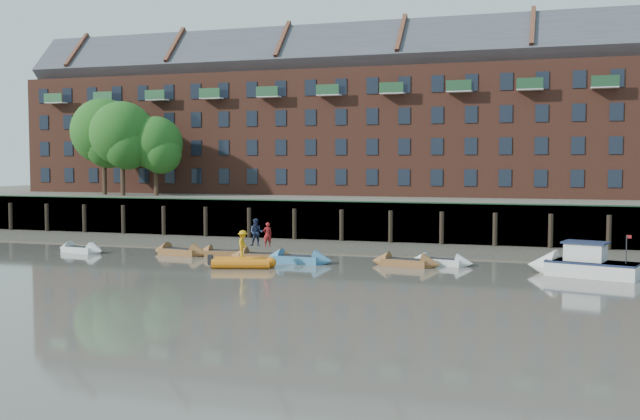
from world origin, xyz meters
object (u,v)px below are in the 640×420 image
at_px(rowboat_3, 263,257).
at_px(person_rower_a, 267,235).
at_px(rowboat_2, 226,253).
at_px(rowboat_0, 80,249).
at_px(rowboat_6, 441,262).
at_px(person_rower_b, 256,232).
at_px(rowboat_1, 181,252).
at_px(rowboat_5, 406,262).
at_px(motor_launch, 574,264).
at_px(person_rib_crew, 243,244).
at_px(rib_tender, 245,263).
at_px(rowboat_4, 298,259).

relative_size(rowboat_3, person_rower_a, 2.89).
bearing_deg(rowboat_2, rowboat_0, 177.77).
relative_size(rowboat_6, person_rower_b, 2.30).
bearing_deg(person_rower_b, rowboat_1, 164.82).
xyz_separation_m(rowboat_5, motor_launch, (9.81, -0.83, 0.41)).
bearing_deg(rowboat_1, rowboat_5, 6.70).
relative_size(rowboat_1, person_rib_crew, 2.83).
bearing_deg(person_rib_crew, person_rower_a, -10.97).
bearing_deg(person_rower_b, rowboat_0, 171.42).
xyz_separation_m(rowboat_3, person_rib_crew, (0.10, -3.48, 1.21)).
relative_size(rowboat_1, rib_tender, 1.18).
bearing_deg(rib_tender, rowboat_5, 4.91).
xyz_separation_m(rowboat_0, motor_launch, (33.15, -0.73, 0.43)).
xyz_separation_m(rowboat_6, rib_tender, (-11.25, -4.66, 0.08)).
distance_m(rowboat_3, rowboat_6, 11.52).
relative_size(rowboat_3, rowboat_4, 0.98).
relative_size(rowboat_0, person_rib_crew, 2.59).
relative_size(rowboat_0, person_rower_a, 2.66).
distance_m(rowboat_1, rowboat_5, 15.87).
relative_size(rowboat_6, motor_launch, 0.65).
bearing_deg(rowboat_4, rowboat_3, 171.03).
distance_m(person_rower_a, person_rower_b, 0.84).
xyz_separation_m(rowboat_2, rowboat_4, (5.80, -1.63, 0.02)).
bearing_deg(motor_launch, rowboat_3, 13.07).
bearing_deg(rowboat_6, person_rib_crew, -148.79).
xyz_separation_m(rowboat_1, person_rower_a, (6.71, -0.67, 1.45)).
bearing_deg(person_rower_a, motor_launch, 142.47).
bearing_deg(person_rower_b, rowboat_3, -25.46).
height_order(rowboat_1, person_rower_b, person_rower_b).
bearing_deg(rowboat_0, rowboat_1, 16.69).
bearing_deg(rowboat_2, rowboat_4, -23.79).
relative_size(rowboat_0, rowboat_5, 0.92).
distance_m(rowboat_1, rowboat_4, 9.17).
height_order(rowboat_2, rowboat_6, rowboat_2).
distance_m(rowboat_3, rowboat_4, 2.73).
xyz_separation_m(rowboat_0, rowboat_3, (13.90, 0.09, 0.02)).
relative_size(rowboat_1, person_rower_b, 2.56).
bearing_deg(motor_launch, person_rower_a, 12.88).
height_order(rowboat_5, person_rib_crew, person_rib_crew).
relative_size(rowboat_0, person_rower_b, 2.34).
relative_size(rowboat_1, rowboat_3, 1.01).
height_order(rowboat_1, rib_tender, rowboat_1).
relative_size(rowboat_5, rib_tender, 1.17).
bearing_deg(rowboat_3, rowboat_1, 168.76).
bearing_deg(rowboat_1, person_rib_crew, -23.56).
bearing_deg(rowboat_6, person_rower_b, -166.17).
bearing_deg(rowboat_2, rowboat_5, -12.63).
xyz_separation_m(rowboat_4, rowboat_6, (8.80, 1.80, -0.03)).
bearing_deg(person_rower_a, rowboat_6, 150.88).
bearing_deg(rib_tender, motor_launch, -7.85).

